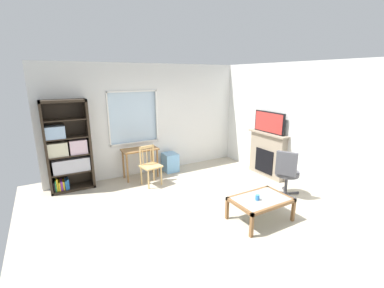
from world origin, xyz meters
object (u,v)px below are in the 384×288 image
at_px(wooden_chair, 150,165).
at_px(desk_under_window, 140,154).
at_px(sippy_cup, 257,197).
at_px(tv, 269,122).
at_px(plastic_drawer_unit, 170,162).
at_px(fireplace, 267,154).
at_px(office_chair, 287,171).
at_px(bookshelf, 67,150).
at_px(coffee_table, 261,201).

bearing_deg(wooden_chair, desk_under_window, 96.15).
height_order(wooden_chair, sippy_cup, wooden_chair).
relative_size(desk_under_window, tv, 0.94).
bearing_deg(plastic_drawer_unit, fireplace, -37.12).
xyz_separation_m(desk_under_window, tv, (2.77, -1.44, 0.76)).
xyz_separation_m(wooden_chair, plastic_drawer_unit, (0.77, 0.56, -0.22)).
bearing_deg(fireplace, desk_under_window, 152.71).
distance_m(desk_under_window, tv, 3.22).
xyz_separation_m(fireplace, office_chair, (-0.53, -1.06, -0.00)).
bearing_deg(sippy_cup, plastic_drawer_unit, 94.50).
xyz_separation_m(desk_under_window, fireplace, (2.79, -1.44, -0.04)).
relative_size(bookshelf, coffee_table, 1.97).
bearing_deg(desk_under_window, fireplace, -27.29).
xyz_separation_m(office_chair, sippy_cup, (-1.21, -0.43, -0.10)).
xyz_separation_m(office_chair, coffee_table, (-1.11, -0.42, -0.20)).
xyz_separation_m(plastic_drawer_unit, sippy_cup, (0.23, -2.99, 0.21)).
distance_m(bookshelf, wooden_chair, 1.80).
xyz_separation_m(bookshelf, coffee_table, (2.72, -3.03, -0.55)).
distance_m(bookshelf, office_chair, 4.65).
relative_size(plastic_drawer_unit, tv, 0.53).
distance_m(fireplace, coffee_table, 2.22).
bearing_deg(bookshelf, desk_under_window, -4.00).
bearing_deg(coffee_table, office_chair, 20.77).
bearing_deg(bookshelf, office_chair, -34.27).
xyz_separation_m(wooden_chair, fireplace, (2.73, -0.92, 0.09)).
relative_size(wooden_chair, coffee_table, 0.90).
distance_m(plastic_drawer_unit, office_chair, 2.95).
bearing_deg(office_chair, sippy_cup, -160.23).
bearing_deg(office_chair, fireplace, 63.59).
xyz_separation_m(tv, coffee_table, (-1.62, -1.49, -1.01)).
distance_m(coffee_table, sippy_cup, 0.14).
bearing_deg(plastic_drawer_unit, bookshelf, 178.57).
relative_size(desk_under_window, plastic_drawer_unit, 1.78).
xyz_separation_m(fireplace, sippy_cup, (-1.73, -1.50, -0.10)).
height_order(wooden_chair, coffee_table, wooden_chair).
relative_size(tv, sippy_cup, 10.10).
bearing_deg(tv, wooden_chair, 161.20).
distance_m(bookshelf, fireplace, 4.64).
distance_m(desk_under_window, sippy_cup, 3.12).
distance_m(wooden_chair, coffee_table, 2.65).
bearing_deg(tv, fireplace, -0.00).
relative_size(fireplace, coffee_table, 1.14).
xyz_separation_m(tv, office_chair, (-0.51, -1.06, -0.81)).
xyz_separation_m(bookshelf, sippy_cup, (2.63, -3.04, -0.45)).
relative_size(desk_under_window, sippy_cup, 9.50).
bearing_deg(office_chair, desk_under_window, 132.12).
xyz_separation_m(bookshelf, desk_under_window, (1.57, -0.11, -0.30)).
height_order(plastic_drawer_unit, office_chair, office_chair).
bearing_deg(desk_under_window, office_chair, -47.88).
bearing_deg(coffee_table, wooden_chair, 114.41).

